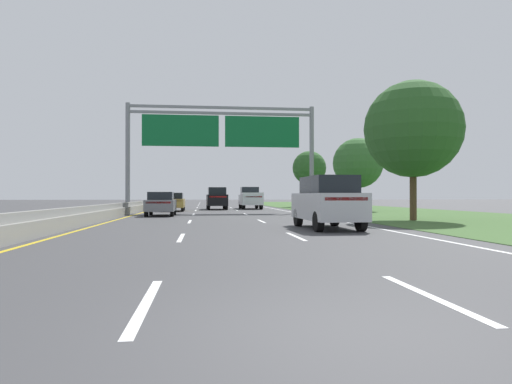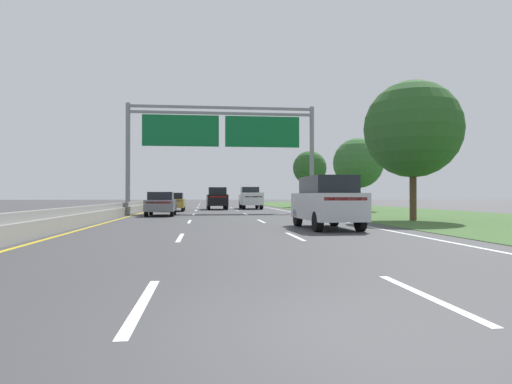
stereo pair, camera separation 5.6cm
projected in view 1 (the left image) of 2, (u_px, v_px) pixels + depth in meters
ground_plane at (217, 211)px, 39.20m from camera, size 220.00×220.00×0.00m
lane_striping at (217, 211)px, 38.75m from camera, size 11.96×106.00×0.01m
grass_verge_right at (375, 211)px, 40.77m from camera, size 14.00×110.00×0.02m
median_barrier_concrete at (138, 207)px, 38.46m from camera, size 0.60×110.00×0.85m
overhead_sign_gantry at (222, 136)px, 36.86m from camera, size 15.06×0.42×8.60m
pickup_truck_white at (250, 198)px, 46.30m from camera, size 2.01×5.40×2.20m
car_grey_left_lane_sedan at (161, 203)px, 30.58m from camera, size 1.88×4.42×1.57m
car_gold_left_lane_sedan at (174, 202)px, 39.55m from camera, size 1.86×4.42×1.57m
car_black_centre_lane_suv at (217, 198)px, 44.36m from camera, size 1.99×4.73×2.11m
car_silver_right_lane_suv at (327, 201)px, 18.64m from camera, size 2.04×4.75×2.11m
roadside_tree_near at (413, 129)px, 24.71m from camera, size 5.18×5.18×7.49m
roadside_tree_mid at (358, 163)px, 39.66m from camera, size 4.30×4.30×6.28m
roadside_tree_far at (309, 168)px, 54.03m from camera, size 3.93×3.93×6.55m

